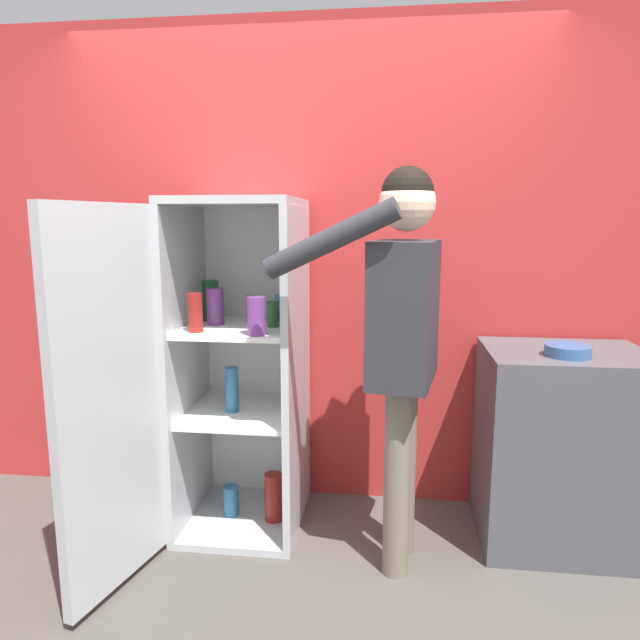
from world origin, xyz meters
TOP-DOWN VIEW (x-y plane):
  - ground_plane at (0.00, 0.00)m, footprint 12.00×12.00m
  - wall_back at (0.00, 0.98)m, footprint 7.00×0.06m
  - refrigerator at (-0.36, 0.53)m, footprint 0.76×1.21m
  - person at (0.50, 0.35)m, footprint 0.73×0.58m
  - counter at (1.26, 0.63)m, footprint 0.73×0.59m
  - bowl at (1.23, 0.52)m, footprint 0.20×0.20m

SIDE VIEW (x-z plane):
  - ground_plane at x=0.00m, z-range 0.00..0.00m
  - counter at x=1.26m, z-range 0.00..0.93m
  - refrigerator at x=-0.36m, z-range 0.00..1.63m
  - bowl at x=1.23m, z-range 0.93..0.98m
  - person at x=0.50m, z-range 0.24..1.99m
  - wall_back at x=0.00m, z-range 0.00..2.55m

